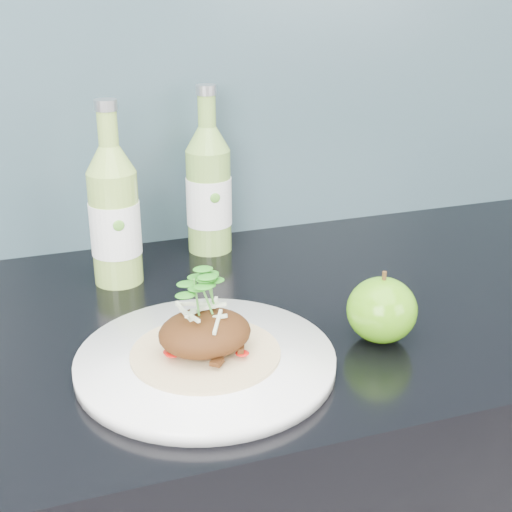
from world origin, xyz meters
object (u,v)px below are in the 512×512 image
object	(u,v)px
cider_bottle_right	(209,190)
cider_bottle_left	(115,216)
dinner_plate	(206,361)
green_apple	(382,310)

from	to	relation	value
cider_bottle_right	cider_bottle_left	bearing A→B (deg)	-148.49
dinner_plate	green_apple	size ratio (longest dim) A/B	3.10
green_apple	cider_bottle_left	distance (m)	0.39
dinner_plate	cider_bottle_right	bearing A→B (deg)	73.45
dinner_plate	green_apple	bearing A→B (deg)	-1.82
dinner_plate	cider_bottle_left	distance (m)	0.29
cider_bottle_left	cider_bottle_right	size ratio (longest dim) A/B	1.00
dinner_plate	green_apple	distance (m)	0.22
cider_bottle_left	cider_bottle_right	xyz separation A→B (m)	(0.16, 0.08, 0.00)
dinner_plate	cider_bottle_left	xyz separation A→B (m)	(-0.05, 0.27, 0.09)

